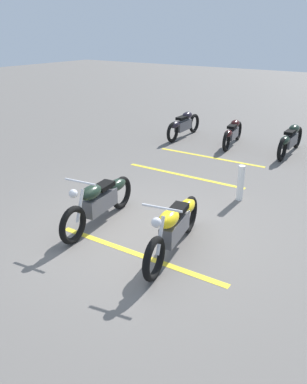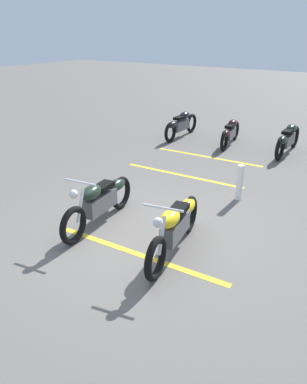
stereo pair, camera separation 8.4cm
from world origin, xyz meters
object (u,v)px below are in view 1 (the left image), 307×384
Objects in this scene: motorcycle_row_left at (290,139)px; motorcycle_row_center at (232,133)px; motorcycle_bright_foreground at (175,226)px; bollard_post at (241,183)px; motorcycle_row_right at (183,124)px; motorcycle_dark_foreground at (100,200)px.

motorcycle_row_center is (-0.09, 1.74, -0.03)m from motorcycle_row_left.
bollard_post is at bearing 167.77° from motorcycle_bright_foreground.
motorcycle_bright_foreground is at bearing -152.75° from motorcycle_row_right.
motorcycle_dark_foreground is (0.08, 1.66, 0.00)m from motorcycle_bright_foreground.
motorcycle_bright_foreground is 7.20m from motorcycle_row_right.
bollard_post is (2.55, -0.06, -0.08)m from motorcycle_bright_foreground.
bollard_post is (-3.71, -3.61, -0.06)m from motorcycle_row_right.
motorcycle_row_right is at bearing 44.22° from bollard_post.
motorcycle_row_right is at bearing 81.56° from motorcycle_row_center.
motorcycle_row_right reaches higher than motorcycle_row_center.
motorcycle_bright_foreground is at bearing 179.92° from motorcycle_row_left.
motorcycle_row_right is (6.26, 3.56, -0.02)m from motorcycle_bright_foreground.
motorcycle_bright_foreground is 6.54m from motorcycle_row_center.
motorcycle_row_left is 2.85× the size of bollard_post.
motorcycle_row_left is 3.83m from bollard_post.
motorcycle_row_center is at bearing -174.97° from motorcycle_bright_foreground.
motorcycle_row_left is at bearing 1.76° from bollard_post.
motorcycle_row_right is 5.18m from bollard_post.
motorcycle_bright_foreground reaches higher than motorcycle_row_right.
motorcycle_dark_foreground is 6.50m from motorcycle_row_left.
motorcycle_dark_foreground is 3.01m from bollard_post.
motorcycle_bright_foreground is 1.66m from motorcycle_dark_foreground.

